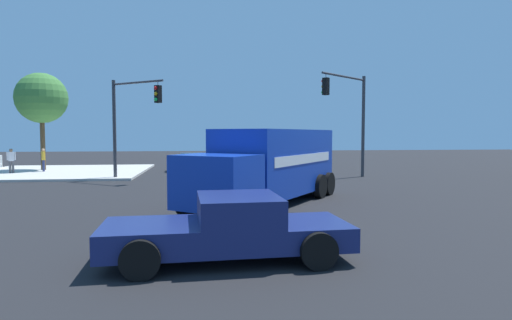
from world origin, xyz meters
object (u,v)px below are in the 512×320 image
at_px(traffic_light_secondary, 351,110).
at_px(sedan_white, 199,162).
at_px(pickup_navy, 230,226).
at_px(pedestrian_crossing, 11,159).
at_px(pedestrian_near_corner, 43,158).
at_px(delivery_truck, 269,165).
at_px(traffic_light_primary, 129,113).
at_px(shade_tree_near, 41,98).

xyz_separation_m(traffic_light_secondary, sedan_white, (-6.22, -9.24, -3.53)).
xyz_separation_m(pickup_navy, sedan_white, (-22.14, -0.96, -0.10)).
bearing_deg(pedestrian_crossing, pickup_navy, 32.62).
bearing_deg(pedestrian_near_corner, delivery_truck, 43.11).
bearing_deg(sedan_white, traffic_light_primary, -33.35).
distance_m(delivery_truck, sedan_white, 15.25).
bearing_deg(sedan_white, pedestrian_crossing, -82.12).
height_order(delivery_truck, pedestrian_near_corner, delivery_truck).
bearing_deg(shade_tree_near, traffic_light_secondary, 70.88).
bearing_deg(sedan_white, pedestrian_near_corner, -86.79).
bearing_deg(sedan_white, delivery_truck, 11.02).
xyz_separation_m(pedestrian_near_corner, pedestrian_crossing, (1.09, -1.61, 0.02)).
distance_m(traffic_light_secondary, pedestrian_near_corner, 20.79).
distance_m(delivery_truck, shade_tree_near, 21.35).
height_order(delivery_truck, traffic_light_primary, traffic_light_primary).
bearing_deg(traffic_light_secondary, sedan_white, -123.96).
distance_m(traffic_light_primary, pedestrian_crossing, 9.69).
height_order(pedestrian_crossing, shade_tree_near, shade_tree_near).
bearing_deg(pedestrian_crossing, traffic_light_primary, 63.04).
relative_size(sedan_white, shade_tree_near, 0.65).
xyz_separation_m(sedan_white, pedestrian_crossing, (1.68, -12.13, 0.42)).
bearing_deg(sedan_white, shade_tree_near, -94.16).
bearing_deg(pedestrian_near_corner, sedan_white, 93.21).
bearing_deg(pedestrian_near_corner, pickup_navy, 28.06).
xyz_separation_m(delivery_truck, shade_tree_near, (-15.74, -13.94, 3.71)).
bearing_deg(traffic_light_primary, pickup_navy, 16.55).
relative_size(sedan_white, pedestrian_crossing, 2.77).
relative_size(traffic_light_secondary, sedan_white, 1.42).
distance_m(traffic_light_primary, pedestrian_near_corner, 8.97).
height_order(pickup_navy, pedestrian_crossing, pedestrian_crossing).
bearing_deg(shade_tree_near, traffic_light_primary, 46.98).
height_order(traffic_light_secondary, pickup_navy, traffic_light_secondary).
xyz_separation_m(traffic_light_secondary, shade_tree_near, (-7.03, -20.27, 1.05)).
bearing_deg(delivery_truck, pickup_navy, -15.16).
xyz_separation_m(pickup_navy, pedestrian_crossing, (-20.46, -13.09, 0.32)).
height_order(traffic_light_primary, sedan_white, traffic_light_primary).
distance_m(traffic_light_primary, traffic_light_secondary, 13.12).
xyz_separation_m(delivery_truck, pedestrian_near_corner, (-14.35, -13.43, -0.48)).
xyz_separation_m(traffic_light_primary, shade_tree_near, (-6.68, -7.16, 1.32)).
bearing_deg(delivery_truck, traffic_light_secondary, 144.00).
relative_size(traffic_light_primary, shade_tree_near, 0.83).
bearing_deg(shade_tree_near, sedan_white, 85.84).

